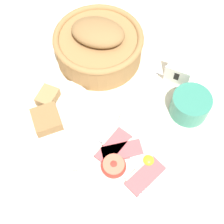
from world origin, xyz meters
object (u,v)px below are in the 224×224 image
object	(u,v)px
breakfast_plate	(132,167)
teaspoon_by_saucer	(133,105)
number_card	(178,73)
fork_on_cloth	(13,160)
bread_plate	(54,112)
bread_basket	(99,44)
sugar_cup	(190,105)
teaspoon_near_cup	(74,174)

from	to	relation	value
breakfast_plate	teaspoon_by_saucer	distance (m)	0.15
number_card	teaspoon_by_saucer	bearing A→B (deg)	-123.29
number_card	fork_on_cloth	bearing A→B (deg)	-127.74
bread_plate	bread_basket	bearing A→B (deg)	93.73
bread_plate	sugar_cup	world-z (taller)	sugar_cup
breakfast_plate	fork_on_cloth	distance (m)	0.26
fork_on_cloth	breakfast_plate	bearing A→B (deg)	-125.67
sugar_cup	bread_basket	bearing A→B (deg)	176.17
bread_plate	sugar_cup	distance (m)	0.31
breakfast_plate	sugar_cup	world-z (taller)	sugar_cup
breakfast_plate	teaspoon_by_saucer	world-z (taller)	breakfast_plate
breakfast_plate	teaspoon_by_saucer	size ratio (longest dim) A/B	1.20
fork_on_cloth	sugar_cup	bearing A→B (deg)	-103.96
bread_basket	teaspoon_by_saucer	distance (m)	0.18
teaspoon_near_cup	number_card	bearing A→B (deg)	69.96
bread_plate	number_card	distance (m)	0.30
bread_plate	sugar_cup	size ratio (longest dim) A/B	2.01
sugar_cup	teaspoon_by_saucer	world-z (taller)	sugar_cup
bread_plate	fork_on_cloth	world-z (taller)	bread_plate
breakfast_plate	bread_plate	xyz separation A→B (m)	(-0.22, 0.01, 0.00)
sugar_cup	teaspoon_near_cup	bearing A→B (deg)	-115.30
breakfast_plate	bread_basket	bearing A→B (deg)	137.54
breakfast_plate	bread_plate	size ratio (longest dim) A/B	1.32
sugar_cup	fork_on_cloth	distance (m)	0.41
breakfast_plate	teaspoon_near_cup	distance (m)	0.12
bread_basket	fork_on_cloth	bearing A→B (deg)	-88.62
breakfast_plate	sugar_cup	distance (m)	0.20
breakfast_plate	teaspoon_near_cup	world-z (taller)	breakfast_plate
teaspoon_by_saucer	fork_on_cloth	bearing A→B (deg)	-30.69
sugar_cup	teaspoon_by_saucer	size ratio (longest dim) A/B	0.46
bread_basket	teaspoon_near_cup	distance (m)	0.32
sugar_cup	teaspoon_near_cup	world-z (taller)	sugar_cup
bread_basket	teaspoon_by_saucer	bearing A→B (deg)	-27.16
fork_on_cloth	bread_basket	bearing A→B (deg)	-63.67
bread_basket	fork_on_cloth	xyz separation A→B (m)	(0.01, -0.34, -0.05)
sugar_cup	number_card	xyz separation A→B (m)	(-0.06, 0.06, 0.01)
sugar_cup	teaspoon_by_saucer	xyz separation A→B (m)	(-0.11, -0.06, -0.02)
number_card	breakfast_plate	bearing A→B (deg)	-93.85
number_card	teaspoon_by_saucer	xyz separation A→B (m)	(-0.05, -0.12, -0.03)
breakfast_plate	bread_plate	distance (m)	0.22
number_card	teaspoon_by_saucer	distance (m)	0.13
teaspoon_by_saucer	teaspoon_near_cup	world-z (taller)	same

